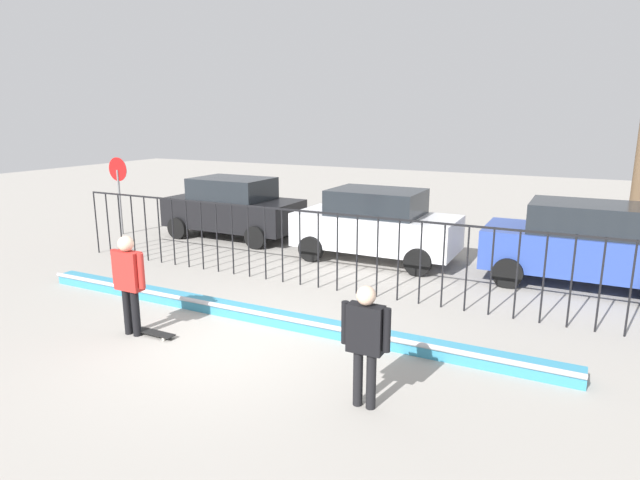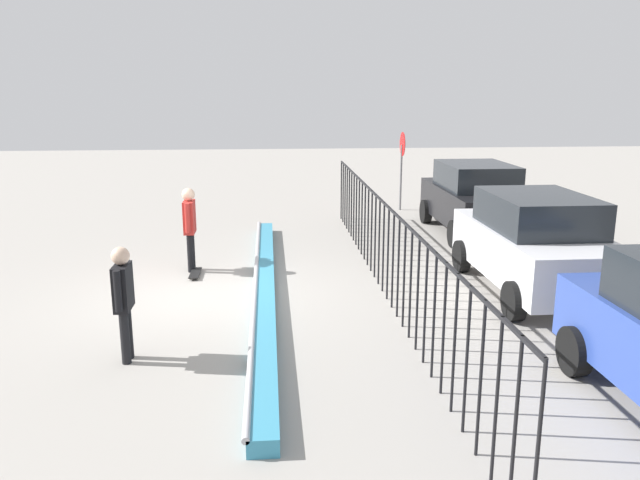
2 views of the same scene
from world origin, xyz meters
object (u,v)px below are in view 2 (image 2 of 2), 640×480
object	(u,v)px
parked_car_white	(535,243)
stop_sign	(402,160)
camera_operator	(123,294)
skateboarder	(190,222)
skateboard	(195,273)
parked_car_black	(475,198)

from	to	relation	value
parked_car_white	stop_sign	size ratio (longest dim) A/B	1.72
camera_operator	skateboarder	bearing A→B (deg)	31.57
skateboarder	parked_car_white	bearing A→B (deg)	46.29
skateboarder	camera_operator	xyz separation A→B (m)	(4.58, -0.38, -0.06)
skateboard	parked_car_black	bearing A→B (deg)	133.30
camera_operator	stop_sign	xyz separation A→B (m)	(-11.13, 6.32, 0.60)
parked_car_white	parked_car_black	bearing A→B (deg)	171.45
camera_operator	parked_car_white	world-z (taller)	parked_car_white
camera_operator	parked_car_black	world-z (taller)	parked_car_black
camera_operator	stop_sign	distance (m)	12.81
skateboarder	camera_operator	bearing A→B (deg)	-31.90
parked_car_black	parked_car_white	bearing A→B (deg)	-3.99
skateboard	parked_car_white	xyz separation A→B (m)	(1.60, 6.61, 0.91)
stop_sign	parked_car_black	bearing A→B (deg)	19.59
skateboarder	parked_car_black	world-z (taller)	parked_car_black
skateboarder	parked_car_white	world-z (taller)	parked_car_white
camera_operator	parked_car_white	distance (m)	7.56
skateboarder	camera_operator	distance (m)	4.60
parked_car_black	stop_sign	distance (m)	3.82
parked_car_white	camera_operator	bearing A→B (deg)	-73.12
skateboard	camera_operator	distance (m)	4.32
skateboard	stop_sign	world-z (taller)	stop_sign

